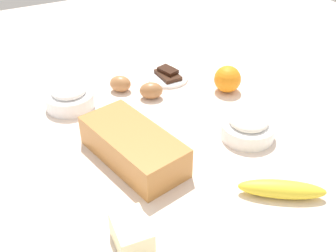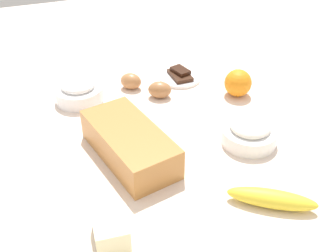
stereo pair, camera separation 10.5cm
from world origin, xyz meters
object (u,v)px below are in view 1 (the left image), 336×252
at_px(egg_near_butter, 151,91).
at_px(loaf_pan, 133,146).
at_px(sugar_bowl, 70,97).
at_px(orange_fruit, 227,79).
at_px(banana, 282,189).
at_px(chocolate_plate, 168,76).
at_px(butter_block, 132,234).
at_px(flour_bowl, 248,127).
at_px(egg_beside_bowl, 120,84).

bearing_deg(egg_near_butter, loaf_pan, 146.09).
xyz_separation_m(sugar_bowl, orange_fruit, (-0.13, -0.45, 0.01)).
height_order(banana, chocolate_plate, banana).
bearing_deg(butter_block, sugar_bowl, -4.01).
distance_m(sugar_bowl, butter_block, 0.54).
bearing_deg(flour_bowl, banana, 162.83).
bearing_deg(orange_fruit, flour_bowl, 159.05).
bearing_deg(loaf_pan, flour_bowl, -112.05).
distance_m(sugar_bowl, banana, 0.64).
bearing_deg(orange_fruit, banana, 160.89).
height_order(flour_bowl, egg_beside_bowl, flour_bowl).
bearing_deg(egg_beside_bowl, banana, -166.53).
bearing_deg(orange_fruit, butter_block, 129.59).
relative_size(flour_bowl, orange_fruit, 1.72).
relative_size(loaf_pan, chocolate_plate, 2.32).
relative_size(butter_block, egg_near_butter, 1.30).
bearing_deg(butter_block, loaf_pan, -24.15).
height_order(egg_beside_bowl, chocolate_plate, egg_beside_bowl).
bearing_deg(banana, butter_block, 85.29).
relative_size(orange_fruit, egg_near_butter, 1.18).
bearing_deg(butter_block, egg_near_butter, -29.31).
distance_m(orange_fruit, butter_block, 0.64).
bearing_deg(egg_beside_bowl, orange_fruit, -117.33).
distance_m(egg_beside_bowl, chocolate_plate, 0.16).
relative_size(flour_bowl, egg_beside_bowl, 2.15).
height_order(loaf_pan, egg_beside_bowl, loaf_pan).
distance_m(butter_block, egg_near_butter, 0.55).
relative_size(egg_beside_bowl, chocolate_plate, 0.51).
height_order(butter_block, egg_beside_bowl, butter_block).
bearing_deg(chocolate_plate, banana, 177.64).
height_order(loaf_pan, banana, loaf_pan).
height_order(butter_block, egg_near_butter, butter_block).
bearing_deg(banana, egg_near_butter, 8.34).
relative_size(sugar_bowl, egg_near_butter, 2.03).
bearing_deg(sugar_bowl, loaf_pan, -167.49).
bearing_deg(flour_bowl, chocolate_plate, 6.45).
distance_m(flour_bowl, butter_block, 0.45).
xyz_separation_m(butter_block, egg_beside_bowl, (0.56, -0.20, -0.01)).
xyz_separation_m(loaf_pan, chocolate_plate, (0.32, -0.26, -0.03)).
bearing_deg(butter_block, orange_fruit, -50.41).
xyz_separation_m(sugar_bowl, butter_block, (-0.54, 0.04, -0.00)).
bearing_deg(egg_near_butter, orange_fruit, -107.15).
bearing_deg(banana, egg_beside_bowl, 13.47).
distance_m(loaf_pan, flour_bowl, 0.31).
bearing_deg(banana, loaf_pan, 41.76).
xyz_separation_m(flour_bowl, egg_near_butter, (0.29, 0.14, -0.01)).
relative_size(banana, egg_beside_bowl, 2.89).
bearing_deg(loaf_pan, butter_block, 143.21).
xyz_separation_m(butter_block, chocolate_plate, (0.56, -0.37, -0.02)).
xyz_separation_m(loaf_pan, egg_beside_bowl, (0.32, -0.10, -0.02)).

